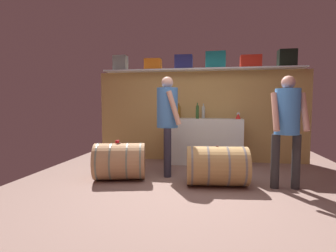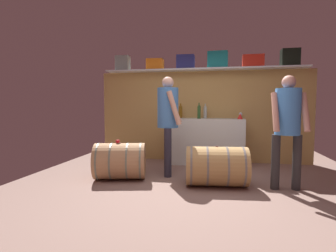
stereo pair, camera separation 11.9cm
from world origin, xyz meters
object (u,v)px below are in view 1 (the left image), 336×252
Objects in this scene: red_funnel at (238,116)px; visitor_tasting at (287,120)px; wine_barrel_far at (217,166)px; wine_bottle_clear at (203,112)px; toolcase_grey at (120,63)px; toolcase_orange at (153,65)px; wine_barrel_near at (120,161)px; tasting_cup at (117,142)px; toolcase_red at (251,62)px; wine_bottle_amber at (179,111)px; work_cabinet at (205,141)px; winemaker_pouring at (168,115)px; wine_glass at (238,114)px; toolcase_navy at (184,62)px; wine_bottle_green at (197,112)px; toolcase_teal at (216,60)px; toolcase_black at (287,58)px.

red_funnel is 1.54m from visitor_tasting.
wine_barrel_far is 0.59× the size of visitor_tasting.
wine_bottle_clear is 0.32× the size of wine_barrel_far.
toolcase_grey is 0.20× the size of visitor_tasting.
toolcase_orange is 0.38× the size of wine_barrel_near.
wine_barrel_near is 0.33m from tasting_cup.
toolcase_red reaches higher than wine_bottle_clear.
toolcase_grey is 2.13m from wine_bottle_clear.
work_cabinet is at bearing -12.76° from wine_bottle_amber.
wine_bottle_clear is at bearing 142.00° from winemaker_pouring.
wine_glass is at bearing 69.00° from wine_barrel_far.
toolcase_navy is 1.38m from toolcase_red.
wine_bottle_green is at bearing -161.28° from wine_glass.
wine_bottle_clear reaches higher than tasting_cup.
wine_barrel_near is at bearing -69.69° from winemaker_pouring.
work_cabinet reaches higher than wine_barrel_near.
wine_bottle_clear is (1.84, -0.06, -1.07)m from toolcase_grey.
toolcase_red reaches higher than wine_bottle_amber.
wine_bottle_green is at bearing -17.53° from toolcase_orange.
toolcase_teal reaches higher than toolcase_grey.
toolcase_red is 1.33× the size of wine_bottle_clear.
wine_glass is at bearing 6.28° from wine_bottle_clear.
toolcase_orange is 2.21m from tasting_cup.
wine_bottle_amber is at bearing -173.02° from toolcase_teal.
tasting_cup is at bearing -70.97° from winemaker_pouring.
work_cabinet is at bearing -164.34° from wine_glass.
wine_bottle_clear is 1.26m from winemaker_pouring.
wine_barrel_near is 2.65m from visitor_tasting.
wine_barrel_far is 1.24m from winemaker_pouring.
red_funnel is at bearing -7.01° from work_cabinet.
tasting_cup is at bearing -100.83° from toolcase_orange.
work_cabinet is at bearing -167.89° from toolcase_red.
tasting_cup is (-0.24, -1.62, -1.48)m from toolcase_orange.
toolcase_teal is 0.44× the size of wine_barrel_near.
toolcase_orange reaches higher than wine_barrel_near.
tasting_cup is (-0.91, -1.62, -1.51)m from toolcase_navy.
wine_bottle_amber is 0.53m from wine_bottle_clear.
tasting_cup is 0.04× the size of visitor_tasting.
toolcase_black reaches higher than wine_bottle_amber.
winemaker_pouring is at bearing -120.66° from toolcase_teal.
toolcase_grey is at bearing 95.24° from wine_barrel_near.
toolcase_navy is at bearing -49.78° from visitor_tasting.
toolcase_grey is at bearing 178.29° from toolcase_navy.
wine_bottle_green reaches higher than wine_glass.
tasting_cup is (-1.22, -1.36, -0.47)m from wine_bottle_green.
toolcase_red reaches higher than wine_barrel_near.
toolcase_red reaches higher than tasting_cup.
wine_bottle_amber is (-0.77, -0.04, -1.07)m from toolcase_teal.
toolcase_red is (2.05, 0.00, 0.01)m from toolcase_orange.
toolcase_red is (1.38, 0.00, -0.02)m from toolcase_navy.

